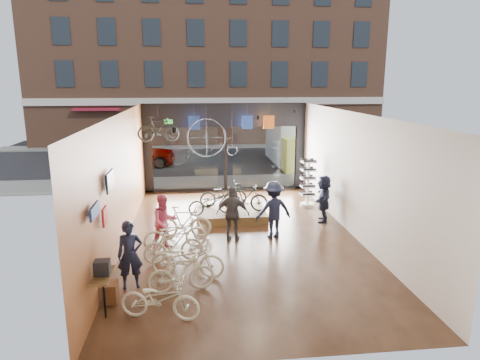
{
  "coord_description": "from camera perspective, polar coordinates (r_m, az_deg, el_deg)",
  "views": [
    {
      "loc": [
        -1.43,
        -12.39,
        4.71
      ],
      "look_at": [
        0.13,
        1.4,
        1.5
      ],
      "focal_mm": 32.0,
      "sensor_mm": 36.0,
      "label": 1
    }
  ],
  "objects": [
    {
      "name": "street_car",
      "position": [
        24.92,
        -14.05,
        3.6
      ],
      "size": [
        4.66,
        1.87,
        1.59
      ],
      "primitive_type": "imported",
      "rotation": [
        0.0,
        0.0,
        1.57
      ],
      "color": "gray",
      "rests_on": "street_road"
    },
    {
      "name": "street_road",
      "position": [
        27.83,
        -3.42,
        3.25
      ],
      "size": [
        30.0,
        18.0,
        0.02
      ],
      "primitive_type": "cube",
      "color": "black",
      "rests_on": "ground"
    },
    {
      "name": "display_bike_left",
      "position": [
        14.45,
        -3.86,
        -3.03
      ],
      "size": [
        1.67,
        0.91,
        0.83
      ],
      "primitive_type": "imported",
      "rotation": [
        0.0,
        0.0,
        1.81
      ],
      "color": "black",
      "rests_on": "display_platform"
    },
    {
      "name": "ceiling",
      "position": [
        12.5,
        0.13,
        8.95
      ],
      "size": [
        7.0,
        12.0,
        0.04
      ],
      "primitive_type": "cube",
      "color": "black",
      "rests_on": "ground"
    },
    {
      "name": "floor_bike_0",
      "position": [
        9.08,
        -10.64,
        -15.31
      ],
      "size": [
        1.74,
        0.97,
        0.87
      ],
      "primitive_type": "imported",
      "rotation": [
        0.0,
        0.0,
        1.32
      ],
      "color": "beige",
      "rests_on": "ground_plane"
    },
    {
      "name": "exit_sign",
      "position": [
        18.37,
        -9.54,
        7.67
      ],
      "size": [
        0.35,
        0.06,
        0.18
      ],
      "primitive_type": "cube",
      "color": "#198C26",
      "rests_on": "storefront"
    },
    {
      "name": "customer_0",
      "position": [
        10.32,
        -14.45,
        -9.63
      ],
      "size": [
        0.65,
        0.49,
        1.61
      ],
      "primitive_type": "imported",
      "rotation": [
        0.0,
        0.0,
        0.19
      ],
      "color": "#161C33",
      "rests_on": "ground_plane"
    },
    {
      "name": "storefront",
      "position": [
        18.66,
        -1.99,
        4.36
      ],
      "size": [
        7.0,
        0.26,
        3.8
      ],
      "primitive_type": null,
      "color": "black",
      "rests_on": "ground"
    },
    {
      "name": "sunglasses_rack",
      "position": [
        16.58,
        9.04,
        -0.32
      ],
      "size": [
        0.65,
        0.59,
        1.85
      ],
      "primitive_type": null,
      "rotation": [
        0.0,
        0.0,
        0.3
      ],
      "color": "white",
      "rests_on": "ground_plane"
    },
    {
      "name": "display_bike_right",
      "position": [
        15.36,
        -2.23,
        -1.92
      ],
      "size": [
        1.76,
        0.77,
        0.9
      ],
      "primitive_type": "imported",
      "rotation": [
        0.0,
        0.0,
        1.68
      ],
      "color": "black",
      "rests_on": "display_platform"
    },
    {
      "name": "opposite_building",
      "position": [
        33.99,
        -4.2,
        16.86
      ],
      "size": [
        26.0,
        5.0,
        14.0
      ],
      "primitive_type": "cube",
      "color": "brown",
      "rests_on": "ground"
    },
    {
      "name": "customer_1",
      "position": [
        12.4,
        -10.02,
        -5.53
      ],
      "size": [
        0.98,
        0.9,
        1.61
      ],
      "primitive_type": "imported",
      "rotation": [
        0.0,
        0.0,
        0.48
      ],
      "color": "#CC4C72",
      "rests_on": "ground_plane"
    },
    {
      "name": "floor_bike_1",
      "position": [
        10.02,
        -7.85,
        -12.16
      ],
      "size": [
        1.59,
        0.67,
        0.93
      ],
      "primitive_type": "imported",
      "rotation": [
        0.0,
        0.0,
        1.73
      ],
      "color": "beige",
      "rests_on": "ground_plane"
    },
    {
      "name": "box_truck",
      "position": [
        24.33,
        7.36,
        4.91
      ],
      "size": [
        2.23,
        6.69,
        2.64
      ],
      "primitive_type": null,
      "color": "silver",
      "rests_on": "street_road"
    },
    {
      "name": "customer_3",
      "position": [
        13.11,
        4.49,
        -3.97
      ],
      "size": [
        1.26,
        0.89,
        1.77
      ],
      "primitive_type": "imported",
      "rotation": [
        0.0,
        0.0,
        3.36
      ],
      "color": "#161C33",
      "rests_on": "ground_plane"
    },
    {
      "name": "hung_bike",
      "position": [
        16.73,
        -10.84,
        6.68
      ],
      "size": [
        1.61,
        0.57,
        0.95
      ],
      "primitive_type": "imported",
      "rotation": [
        0.0,
        0.0,
        1.65
      ],
      "color": "black",
      "rests_on": "ceiling"
    },
    {
      "name": "floor_bike_4",
      "position": [
        12.43,
        -8.64,
        -7.03
      ],
      "size": [
        1.9,
        0.96,
        0.95
      ],
      "primitive_type": "imported",
      "rotation": [
        0.0,
        0.0,
        1.76
      ],
      "color": "beige",
      "rests_on": "ground_plane"
    },
    {
      "name": "jersey_mid",
      "position": [
        17.81,
        1.0,
        7.69
      ],
      "size": [
        0.45,
        0.03,
        0.55
      ],
      "primitive_type": "cube",
      "color": "#1E3F99",
      "rests_on": "ceiling"
    },
    {
      "name": "ground_plane",
      "position": [
        13.34,
        0.12,
        -7.74
      ],
      "size": [
        7.0,
        12.0,
        0.04
      ],
      "primitive_type": "cube",
      "color": "black",
      "rests_on": "ground"
    },
    {
      "name": "jersey_right",
      "position": [
        17.95,
        3.88,
        7.7
      ],
      "size": [
        0.45,
        0.03,
        0.55
      ],
      "primitive_type": "cube",
      "color": "#CC5919",
      "rests_on": "ceiling"
    },
    {
      "name": "floor_bike_5",
      "position": [
        13.25,
        -7.47,
        -5.59
      ],
      "size": [
        1.7,
        0.56,
        1.01
      ],
      "primitive_type": "imported",
      "rotation": [
        0.0,
        0.0,
        1.52
      ],
      "color": "beige",
      "rests_on": "ground_plane"
    },
    {
      "name": "floor_bike_2",
      "position": [
        10.7,
        -7.01,
        -10.37
      ],
      "size": [
        1.91,
        1.01,
        0.96
      ],
      "primitive_type": "imported",
      "rotation": [
        0.0,
        0.0,
        1.36
      ],
      "color": "beige",
      "rests_on": "ground_plane"
    },
    {
      "name": "customer_5",
      "position": [
        14.88,
        11.09,
        -2.42
      ],
      "size": [
        0.96,
        1.57,
        1.61
      ],
      "primitive_type": "imported",
      "rotation": [
        0.0,
        0.0,
        4.37
      ],
      "color": "#161C33",
      "rests_on": "ground_plane"
    },
    {
      "name": "display_platform",
      "position": [
        15.07,
        -1.24,
        -4.58
      ],
      "size": [
        2.4,
        1.8,
        0.3
      ],
      "primitive_type": "cube",
      "color": "#4B3619",
      "rests_on": "ground_plane"
    },
    {
      "name": "wall_left",
      "position": [
        12.87,
        -15.63,
        -0.06
      ],
      "size": [
        0.04,
        12.0,
        3.8
      ],
      "primitive_type": "cube",
      "color": "#A75F36",
      "rests_on": "ground"
    },
    {
      "name": "penny_farthing",
      "position": [
        16.97,
        -3.4,
        5.53
      ],
      "size": [
        1.92,
        0.06,
        1.54
      ],
      "primitive_type": null,
      "color": "black",
      "rests_on": "ceiling"
    },
    {
      "name": "sidewalk_far",
      "position": [
        31.76,
        -3.81,
        4.59
      ],
      "size": [
        30.0,
        2.0,
        0.12
      ],
      "primitive_type": "cube",
      "color": "slate",
      "rests_on": "ground"
    },
    {
      "name": "wall_merch",
      "position": [
        9.72,
        -17.78,
        -8.16
      ],
      "size": [
        0.4,
        2.4,
        2.6
      ],
      "primitive_type": null,
      "color": "navy",
      "rests_on": "wall_left"
    },
    {
      "name": "wall_back",
      "position": [
        7.1,
        5.78,
        -10.33
      ],
      "size": [
        7.0,
        0.04,
        3.8
      ],
      "primitive_type": "cube",
      "color": "beige",
      "rests_on": "ground"
    },
    {
      "name": "floor_bike_3",
      "position": [
        11.57,
        -8.86,
        -8.57
      ],
      "size": [
        1.65,
        0.74,
        0.96
      ],
      "primitive_type": "imported",
      "rotation": [
        0.0,
        0.0,
        1.76
      ],
      "color": "beige",
      "rests_on": "ground_plane"
    },
    {
      "name": "customer_2",
      "position": [
        12.81,
        -0.95,
        -4.49
      ],
      "size": [
        1.08,
        0.69,
        1.71
      ],
      "primitive_type": "imported",
      "rotation": [
        0.0,
        0.0,
        2.85
      ],
      "color": "#3F3F44",
      "rests_on": "ground_plane"
    },
    {
      "name": "jersey_left",
      "position": [
        17.67,
        -6.12,
        7.57
      ],
      "size": [
        0.45,
        0.03,
        0.55
      ],
      "primitive_type": "cube",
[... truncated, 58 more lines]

